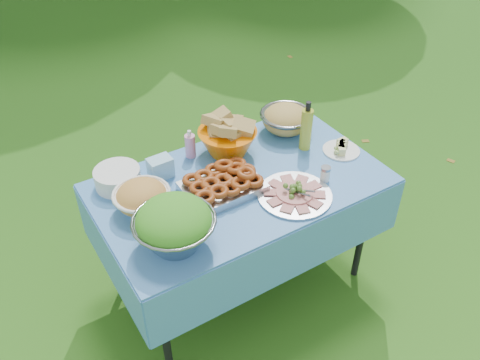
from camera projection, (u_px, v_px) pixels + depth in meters
name	position (u px, v px, depth m)	size (l,w,h in m)	color
ground	(240.00, 280.00, 3.06)	(80.00, 80.00, 0.00)	#10390A
picnic_table	(240.00, 235.00, 2.83)	(1.46, 0.86, 0.76)	#7CB4EE
salad_bowl	(174.00, 225.00, 2.17)	(0.36, 0.36, 0.24)	gray
pasta_bowl_white	(142.00, 197.00, 2.38)	(0.27, 0.27, 0.15)	white
plate_stack	(118.00, 178.00, 2.54)	(0.23, 0.23, 0.09)	white
wipes_box	(160.00, 168.00, 2.59)	(0.12, 0.09, 0.11)	#98D0F1
sanitizer_bottle	(190.00, 144.00, 2.72)	(0.06, 0.06, 0.16)	pink
bread_bowl	(228.00, 136.00, 2.73)	(0.32, 0.32, 0.21)	#E96600
pasta_bowl_steel	(286.00, 119.00, 2.92)	(0.30, 0.30, 0.16)	gray
fried_tray	(223.00, 184.00, 2.50)	(0.38, 0.27, 0.09)	silver
charcuterie_platter	(295.00, 189.00, 2.48)	(0.37, 0.37, 0.08)	#B7BABE
oil_bottle	(306.00, 126.00, 2.74)	(0.06, 0.06, 0.29)	#AEB72E
cheese_plate	(342.00, 147.00, 2.79)	(0.21, 0.21, 0.06)	white
shaker	(325.00, 174.00, 2.58)	(0.05, 0.05, 0.08)	white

